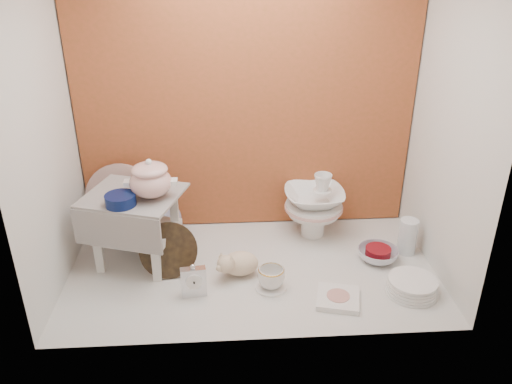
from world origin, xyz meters
TOP-DOWN VIEW (x-y plane):
  - ground at (0.00, 0.00)m, footprint 1.80×1.80m
  - niche_shell at (0.00, 0.18)m, footprint 1.86×1.03m
  - step_stool at (-0.57, 0.11)m, footprint 0.53×0.49m
  - soup_tureen at (-0.47, 0.07)m, footprint 0.28×0.28m
  - cobalt_bowl at (-0.60, 0.00)m, footprint 0.15×0.15m
  - floral_platter at (-0.68, 0.37)m, footprint 0.43×0.19m
  - blue_white_vase at (-0.50, 0.36)m, footprint 0.27×0.27m
  - lacquer_tray at (-0.40, -0.01)m, footprint 0.29×0.13m
  - mantel_clock at (-0.28, -0.19)m, footprint 0.12×0.05m
  - plush_pig at (-0.06, -0.04)m, footprint 0.25×0.20m
  - teacup_saucer at (0.08, -0.16)m, footprint 0.20×0.20m
  - gold_rim_teacup at (0.08, -0.16)m, footprint 0.16×0.16m
  - lattice_dish at (0.37, -0.27)m, footprint 0.23×0.23m
  - dinner_plate_stack at (0.73, -0.23)m, footprint 0.29×0.29m
  - crystal_bowl at (0.65, 0.05)m, footprint 0.21×0.21m
  - clear_glass_vase at (0.82, 0.11)m, footprint 0.10×0.10m
  - porcelain_tower at (0.36, 0.33)m, footprint 0.42×0.42m

SIDE VIEW (x-z plane):
  - ground at x=0.00m, z-range 0.00..0.00m
  - teacup_saucer at x=0.08m, z-range 0.00..0.01m
  - lattice_dish at x=0.37m, z-range 0.00..0.03m
  - crystal_bowl at x=0.65m, z-range 0.00..0.06m
  - dinner_plate_stack at x=0.73m, z-range 0.00..0.07m
  - gold_rim_teacup at x=0.08m, z-range 0.01..0.11m
  - plush_pig at x=-0.06m, z-range 0.00..0.13m
  - mantel_clock at x=-0.28m, z-range 0.00..0.17m
  - clear_glass_vase at x=0.82m, z-range 0.00..0.19m
  - lacquer_tray at x=-0.40m, z-range 0.00..0.27m
  - blue_white_vase at x=-0.50m, z-range 0.00..0.28m
  - porcelain_tower at x=0.36m, z-range 0.00..0.37m
  - step_stool at x=-0.57m, z-range 0.00..0.38m
  - floral_platter at x=-0.68m, z-range 0.00..0.42m
  - cobalt_bowl at x=-0.60m, z-range 0.38..0.43m
  - soup_tureen at x=-0.47m, z-range 0.38..0.58m
  - niche_shell at x=0.00m, z-range 0.17..1.70m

